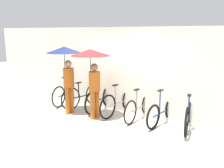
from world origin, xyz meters
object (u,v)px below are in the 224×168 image
Objects in this scene: parked_bicycle_1 at (83,96)px; parked_bicycle_5 at (163,111)px; parked_bicycle_0 at (68,93)px; parked_bicycle_2 at (101,99)px; pedestrian_center at (92,63)px; parked_bicycle_4 at (139,107)px; parked_bicycle_6 at (188,115)px; parked_bicycle_3 at (119,102)px; pedestrian_leading at (66,61)px.

parked_bicycle_5 is at bearing -79.08° from parked_bicycle_1.
parked_bicycle_0 is 1.02× the size of parked_bicycle_2.
parked_bicycle_2 is at bearing -60.18° from pedestrian_center.
parked_bicycle_4 is (2.79, 0.01, -0.02)m from parked_bicycle_0.
parked_bicycle_2 is 2.10m from parked_bicycle_5.
parked_bicycle_6 is (4.19, 0.03, 0.01)m from parked_bicycle_0.
pedestrian_center reaches higher than parked_bicycle_0.
parked_bicycle_2 reaches higher than parked_bicycle_3.
parked_bicycle_2 is 0.86× the size of pedestrian_center.
parked_bicycle_3 is 0.88× the size of pedestrian_leading.
pedestrian_leading reaches higher than parked_bicycle_4.
parked_bicycle_2 is at bearing -76.50° from parked_bicycle_1.
parked_bicycle_0 is 1.40m from parked_bicycle_2.
pedestrian_leading is at bearing 91.32° from parked_bicycle_6.
parked_bicycle_3 is at bearing -107.77° from pedestrian_center.
parked_bicycle_3 is 0.70m from parked_bicycle_4.
parked_bicycle_6 is at bearing -164.06° from pedestrian_leading.
parked_bicycle_4 is 0.83× the size of pedestrian_leading.
parked_bicycle_3 is 1.98m from pedestrian_leading.
parked_bicycle_3 is at bearing 94.11° from parked_bicycle_5.
pedestrian_leading is at bearing 140.64° from parked_bicycle_2.
parked_bicycle_5 is at bearing -89.53° from parked_bicycle_4.
parked_bicycle_0 is 1.04× the size of parked_bicycle_4.
pedestrian_leading reaches higher than parked_bicycle_3.
pedestrian_center is (-1.79, -0.80, 1.25)m from parked_bicycle_5.
parked_bicycle_2 reaches higher than parked_bicycle_0.
parked_bicycle_4 reaches higher than parked_bicycle_5.
parked_bicycle_2 is at bearing 93.31° from parked_bicycle_3.
parked_bicycle_4 is at bearing 77.54° from parked_bicycle_6.
parked_bicycle_6 is at bearing -90.16° from parked_bicycle_4.
parked_bicycle_0 is 2.24m from pedestrian_center.
parked_bicycle_6 is (3.49, 0.05, 0.00)m from parked_bicycle_1.
parked_bicycle_3 is 1.07× the size of parked_bicycle_5.
parked_bicycle_3 is (0.70, 0.00, 0.00)m from parked_bicycle_2.
parked_bicycle_1 is at bearing 89.85° from parked_bicycle_4.
parked_bicycle_0 is at bearing 93.92° from parked_bicycle_3.
parked_bicycle_6 is at bearing -153.74° from pedestrian_center.
pedestrian_center reaches higher than parked_bicycle_5.
parked_bicycle_2 is at bearing 88.49° from parked_bicycle_4.
pedestrian_center is at bearing -163.88° from parked_bicycle_2.
parked_bicycle_3 reaches higher than parked_bicycle_1.
parked_bicycle_4 is 1.02× the size of parked_bicycle_5.
pedestrian_leading is at bearing 127.46° from parked_bicycle_3.
parked_bicycle_4 is at bearing -135.96° from pedestrian_center.
pedestrian_leading reaches higher than parked_bicycle_1.
parked_bicycle_4 is at bearing -99.38° from parked_bicycle_0.
parked_bicycle_4 is 0.85× the size of pedestrian_center.
parked_bicycle_4 is 1.00× the size of parked_bicycle_6.
parked_bicycle_3 is (2.10, 0.02, 0.00)m from parked_bicycle_0.
parked_bicycle_1 is at bearing 77.54° from parked_bicycle_6.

